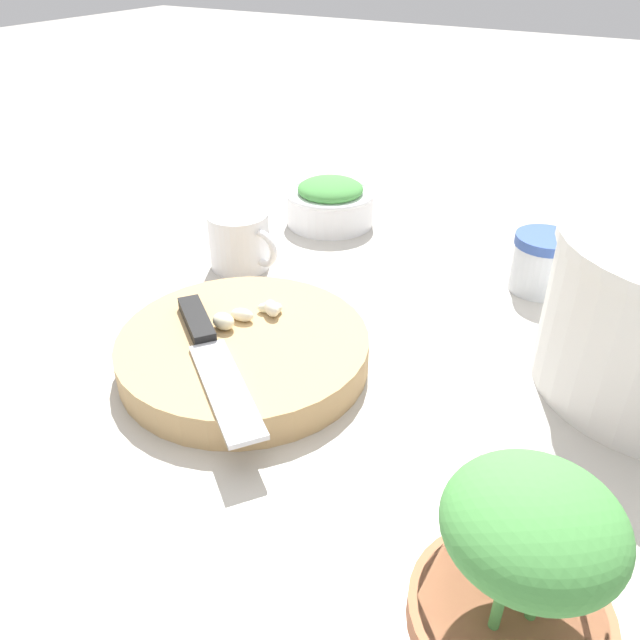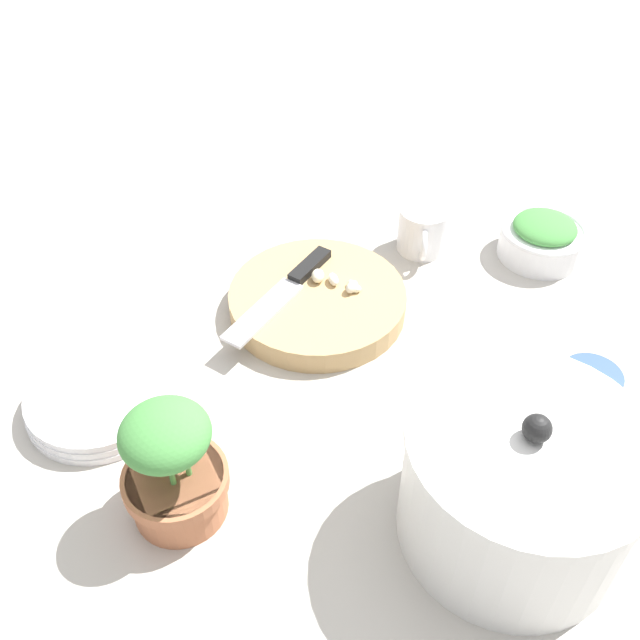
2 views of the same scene
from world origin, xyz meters
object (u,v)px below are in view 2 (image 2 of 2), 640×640
spice_jar (586,394)px  coffee_mug (423,230)px  herb_bowl (542,238)px  plate_stack (101,398)px  stock_pot (518,486)px  garlic_cloves (337,281)px  chef_knife (287,288)px  cutting_board (317,301)px  potted_herb (174,471)px

spice_jar → coffee_mug: size_ratio=0.68×
herb_bowl → plate_stack: 0.69m
spice_jar → stock_pot: 0.21m
garlic_cloves → stock_pot: size_ratio=0.29×
plate_stack → chef_knife: bearing=-145.5°
chef_knife → herb_bowl: bearing=-128.7°
cutting_board → plate_stack: 0.32m
chef_knife → spice_jar: size_ratio=2.77×
spice_jar → stock_pot: (0.13, 0.15, 0.04)m
cutting_board → stock_pot: 0.41m
herb_bowl → cutting_board: bearing=16.0°
plate_stack → stock_pot: 0.51m
spice_jar → stock_pot: bearing=48.0°
garlic_cloves → potted_herb: (0.20, 0.33, 0.03)m
plate_stack → herb_bowl: bearing=-157.8°
spice_jar → stock_pot: size_ratio=0.30×
garlic_cloves → herb_bowl: size_ratio=0.54×
spice_jar → stock_pot: stock_pot is taller
coffee_mug → cutting_board: bearing=37.2°
stock_pot → herb_bowl: bearing=-111.2°
chef_knife → stock_pot: stock_pot is taller
cutting_board → spice_jar: bearing=144.9°
herb_bowl → spice_jar: bearing=81.6°
cutting_board → stock_pot: (-0.18, 0.37, 0.06)m
garlic_cloves → plate_stack: bearing=28.8°
herb_bowl → plate_stack: bearing=22.2°
chef_knife → herb_bowl: 0.41m
coffee_mug → chef_knife: bearing=30.3°
cutting_board → stock_pot: stock_pot is taller
stock_pot → chef_knife: bearing=-59.6°
potted_herb → garlic_cloves: bearing=-121.9°
coffee_mug → herb_bowl: bearing=170.3°
plate_stack → stock_pot: (-0.46, 0.21, 0.06)m
herb_bowl → coffee_mug: 0.18m
coffee_mug → plate_stack: bearing=32.5°
stock_pot → potted_herb: (0.35, -0.05, -0.01)m
cutting_board → garlic_cloves: bearing=-156.7°
coffee_mug → spice_jar: bearing=110.9°
cutting_board → coffee_mug: (-0.18, -0.13, 0.02)m
spice_jar → potted_herb: size_ratio=0.46×
spice_jar → coffee_mug: 0.38m
cutting_board → potted_herb: bearing=61.0°
cutting_board → chef_knife: bearing=-7.7°
spice_jar → garlic_cloves: bearing=-39.3°
potted_herb → coffee_mug: bearing=-128.0°
chef_knife → spice_jar: bearing=-174.7°
garlic_cloves → potted_herb: 0.39m
spice_jar → coffee_mug: (0.13, -0.35, 0.00)m
herb_bowl → coffee_mug: size_ratio=1.25×
cutting_board → garlic_cloves: size_ratio=3.56×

